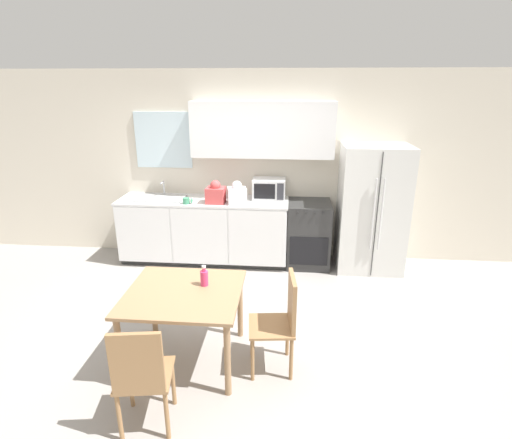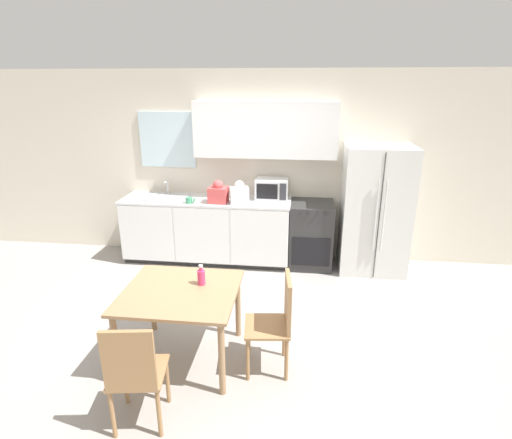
{
  "view_description": "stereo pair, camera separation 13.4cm",
  "coord_description": "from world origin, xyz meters",
  "px_view_note": "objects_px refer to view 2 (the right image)",
  "views": [
    {
      "loc": [
        0.69,
        -3.76,
        2.51
      ],
      "look_at": [
        0.32,
        0.48,
        1.05
      ],
      "focal_mm": 28.0,
      "sensor_mm": 36.0,
      "label": 1
    },
    {
      "loc": [
        0.82,
        -3.74,
        2.51
      ],
      "look_at": [
        0.32,
        0.48,
        1.05
      ],
      "focal_mm": 28.0,
      "sensor_mm": 36.0,
      "label": 2
    }
  ],
  "objects_px": {
    "dining_table": "(181,300)",
    "oven_range": "(311,234)",
    "coffee_mug": "(189,200)",
    "dining_chair_side": "(278,317)",
    "refrigerator": "(375,210)",
    "drink_bottle": "(201,277)",
    "microwave": "(272,189)",
    "dining_chair_near": "(134,371)"
  },
  "relations": [
    {
      "from": "refrigerator",
      "to": "dining_chair_side",
      "type": "height_order",
      "value": "refrigerator"
    },
    {
      "from": "microwave",
      "to": "dining_chair_near",
      "type": "relative_size",
      "value": 0.49
    },
    {
      "from": "dining_table",
      "to": "dining_chair_near",
      "type": "relative_size",
      "value": 1.11
    },
    {
      "from": "microwave",
      "to": "dining_chair_near",
      "type": "xyz_separation_m",
      "value": [
        -0.74,
        -3.23,
        -0.55
      ]
    },
    {
      "from": "dining_chair_side",
      "to": "drink_bottle",
      "type": "height_order",
      "value": "dining_chair_side"
    },
    {
      "from": "oven_range",
      "to": "drink_bottle",
      "type": "bearing_deg",
      "value": -116.37
    },
    {
      "from": "coffee_mug",
      "to": "dining_chair_side",
      "type": "relative_size",
      "value": 0.14
    },
    {
      "from": "oven_range",
      "to": "dining_chair_near",
      "type": "bearing_deg",
      "value": -112.89
    },
    {
      "from": "refrigerator",
      "to": "dining_chair_side",
      "type": "bearing_deg",
      "value": -117.37
    },
    {
      "from": "refrigerator",
      "to": "coffee_mug",
      "type": "height_order",
      "value": "refrigerator"
    },
    {
      "from": "dining_table",
      "to": "coffee_mug",
      "type": "bearing_deg",
      "value": 103.06
    },
    {
      "from": "drink_bottle",
      "to": "oven_range",
      "type": "bearing_deg",
      "value": 63.63
    },
    {
      "from": "refrigerator",
      "to": "dining_chair_side",
      "type": "xyz_separation_m",
      "value": [
        -1.17,
        -2.26,
        -0.33
      ]
    },
    {
      "from": "microwave",
      "to": "refrigerator",
      "type": "bearing_deg",
      "value": -6.12
    },
    {
      "from": "dining_table",
      "to": "drink_bottle",
      "type": "distance_m",
      "value": 0.28
    },
    {
      "from": "coffee_mug",
      "to": "drink_bottle",
      "type": "height_order",
      "value": "coffee_mug"
    },
    {
      "from": "coffee_mug",
      "to": "dining_table",
      "type": "relative_size",
      "value": 0.13
    },
    {
      "from": "coffee_mug",
      "to": "dining_chair_near",
      "type": "distance_m",
      "value": 2.94
    },
    {
      "from": "refrigerator",
      "to": "coffee_mug",
      "type": "distance_m",
      "value": 2.54
    },
    {
      "from": "refrigerator",
      "to": "microwave",
      "type": "xyz_separation_m",
      "value": [
        -1.42,
        0.15,
        0.22
      ]
    },
    {
      "from": "coffee_mug",
      "to": "oven_range",
      "type": "bearing_deg",
      "value": 7.8
    },
    {
      "from": "microwave",
      "to": "drink_bottle",
      "type": "xyz_separation_m",
      "value": [
        -0.47,
        -2.24,
        -0.28
      ]
    },
    {
      "from": "refrigerator",
      "to": "dining_table",
      "type": "relative_size",
      "value": 1.68
    },
    {
      "from": "dining_table",
      "to": "oven_range",
      "type": "bearing_deg",
      "value": 61.67
    },
    {
      "from": "dining_table",
      "to": "dining_chair_side",
      "type": "bearing_deg",
      "value": -2.14
    },
    {
      "from": "refrigerator",
      "to": "dining_chair_side",
      "type": "distance_m",
      "value": 2.56
    },
    {
      "from": "dining_chair_near",
      "to": "dining_chair_side",
      "type": "distance_m",
      "value": 1.29
    },
    {
      "from": "oven_range",
      "to": "refrigerator",
      "type": "distance_m",
      "value": 0.94
    },
    {
      "from": "refrigerator",
      "to": "drink_bottle",
      "type": "height_order",
      "value": "refrigerator"
    },
    {
      "from": "oven_range",
      "to": "refrigerator",
      "type": "xyz_separation_m",
      "value": [
        0.85,
        -0.03,
        0.41
      ]
    },
    {
      "from": "oven_range",
      "to": "microwave",
      "type": "height_order",
      "value": "microwave"
    },
    {
      "from": "oven_range",
      "to": "dining_table",
      "type": "xyz_separation_m",
      "value": [
        -1.22,
        -2.25,
        0.17
      ]
    },
    {
      "from": "drink_bottle",
      "to": "coffee_mug",
      "type": "bearing_deg",
      "value": 108.56
    },
    {
      "from": "dining_chair_near",
      "to": "refrigerator",
      "type": "bearing_deg",
      "value": 46.49
    },
    {
      "from": "oven_range",
      "to": "drink_bottle",
      "type": "relative_size",
      "value": 4.73
    },
    {
      "from": "microwave",
      "to": "dining_chair_side",
      "type": "bearing_deg",
      "value": -83.94
    },
    {
      "from": "oven_range",
      "to": "dining_chair_near",
      "type": "distance_m",
      "value": 3.38
    },
    {
      "from": "oven_range",
      "to": "coffee_mug",
      "type": "xyz_separation_m",
      "value": [
        -1.68,
        -0.23,
        0.52
      ]
    },
    {
      "from": "refrigerator",
      "to": "dining_chair_near",
      "type": "xyz_separation_m",
      "value": [
        -2.16,
        -3.08,
        -0.33
      ]
    },
    {
      "from": "drink_bottle",
      "to": "dining_table",
      "type": "bearing_deg",
      "value": -140.68
    },
    {
      "from": "microwave",
      "to": "dining_table",
      "type": "bearing_deg",
      "value": -105.04
    },
    {
      "from": "microwave",
      "to": "drink_bottle",
      "type": "relative_size",
      "value": 2.33
    }
  ]
}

